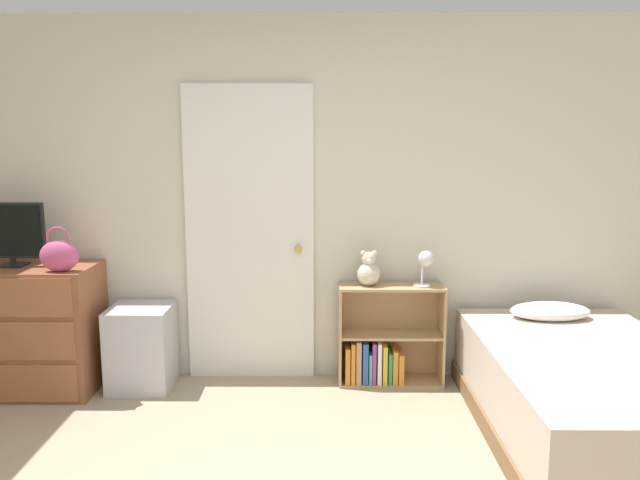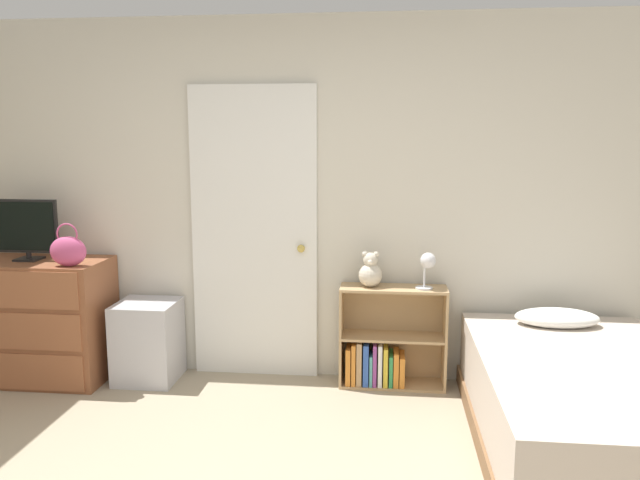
% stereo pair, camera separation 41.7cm
% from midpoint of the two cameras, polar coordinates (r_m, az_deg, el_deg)
% --- Properties ---
extents(wall_back, '(10.00, 0.06, 2.55)m').
position_cam_midpoint_polar(wall_back, '(4.43, 0.60, 3.56)').
color(wall_back, beige).
rests_on(wall_back, ground_plane).
extents(door_closed, '(0.90, 0.09, 2.08)m').
position_cam_midpoint_polar(door_closed, '(4.45, -3.37, 0.54)').
color(door_closed, white).
rests_on(door_closed, ground_plane).
extents(dresser, '(1.00, 0.53, 0.87)m').
position_cam_midpoint_polar(dresser, '(4.83, -22.21, -6.82)').
color(dresser, brown).
rests_on(dresser, ground_plane).
extents(tv, '(0.45, 0.16, 0.43)m').
position_cam_midpoint_polar(tv, '(4.72, -23.01, 0.95)').
color(tv, black).
rests_on(tv, dresser).
extents(handbag, '(0.25, 0.12, 0.29)m').
position_cam_midpoint_polar(handbag, '(4.41, -19.59, -0.95)').
color(handbag, '#C64C7F').
rests_on(handbag, dresser).
extents(storage_bin, '(0.42, 0.41, 0.57)m').
position_cam_midpoint_polar(storage_bin, '(4.61, -12.97, -9.04)').
color(storage_bin, silver).
rests_on(storage_bin, ground_plane).
extents(bookshelf, '(0.73, 0.25, 0.71)m').
position_cam_midpoint_polar(bookshelf, '(4.47, 8.57, -9.84)').
color(bookshelf, tan).
rests_on(bookshelf, ground_plane).
extents(teddy_bear, '(0.16, 0.16, 0.25)m').
position_cam_midpoint_polar(teddy_bear, '(4.31, 7.39, -2.90)').
color(teddy_bear, beige).
rests_on(teddy_bear, bookshelf).
extents(desk_lamp, '(0.13, 0.13, 0.25)m').
position_cam_midpoint_polar(desk_lamp, '(4.28, 12.58, -2.20)').
color(desk_lamp, silver).
rests_on(desk_lamp, bookshelf).
extents(bed, '(1.19, 1.93, 0.63)m').
position_cam_midpoint_polar(bed, '(3.91, 26.14, -13.60)').
color(bed, brown).
rests_on(bed, ground_plane).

